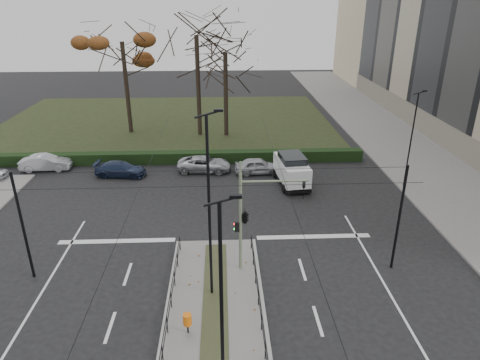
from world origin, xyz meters
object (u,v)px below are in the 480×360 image
object	(u,v)px
streetlamp_sidewalk	(411,139)
rust_tree	(122,42)
streetlamp_median_near	(222,312)
litter_bin	(187,320)
parked_car_fifth	(258,166)
parked_car_third	(121,169)
streetlamp_median_far	(210,208)
bare_tree_center	(197,43)
parked_car_second	(46,163)
bare_tree_near	(225,59)
parked_car_fourth	(204,164)
white_van	(292,169)
traffic_light	(247,215)

from	to	relation	value
streetlamp_sidewalk	rust_tree	size ratio (longest dim) A/B	0.60
streetlamp_median_near	rust_tree	bearing A→B (deg)	105.82
litter_bin	rust_tree	size ratio (longest dim) A/B	0.08
streetlamp_median_near	parked_car_fifth	bearing A→B (deg)	82.15
parked_car_third	parked_car_fifth	size ratio (longest dim) A/B	1.07
streetlamp_median_far	bare_tree_center	size ratio (longest dim) A/B	0.69
streetlamp_median_near	streetlamp_sidewalk	distance (m)	23.59
parked_car_second	parked_car_third	xyz separation A→B (m)	(6.62, -1.57, -0.07)
rust_tree	bare_tree_near	bearing A→B (deg)	-9.01
litter_bin	rust_tree	xyz separation A→B (m)	(-8.23, 30.70, 8.61)
bare_tree_near	rust_tree	bearing A→B (deg)	170.99
bare_tree_center	parked_car_fourth	bearing A→B (deg)	-85.51
bare_tree_near	white_van	bearing A→B (deg)	-69.27
rust_tree	bare_tree_center	distance (m)	7.65
traffic_light	streetlamp_median_near	distance (m)	8.65
streetlamp_sidewalk	parked_car_fifth	world-z (taller)	streetlamp_sidewalk
litter_bin	parked_car_fifth	size ratio (longest dim) A/B	0.25
rust_tree	streetlamp_sidewalk	bearing A→B (deg)	-33.12
streetlamp_sidewalk	parked_car_fourth	bearing A→B (deg)	165.43
streetlamp_sidewalk	bare_tree_near	xyz separation A→B (m)	(-13.58, 13.96, 4.04)
bare_tree_center	parked_car_fifth	size ratio (longest dim) A/B	3.46
bare_tree_near	parked_car_fifth	distance (m)	13.12
streetlamp_median_far	rust_tree	size ratio (longest dim) A/B	0.75
traffic_light	parked_car_fifth	xyz separation A→B (m)	(1.77, 13.71, -2.68)
streetlamp_median_far	bare_tree_near	world-z (taller)	bare_tree_near
streetlamp_median_near	white_van	xyz separation A→B (m)	(5.47, 19.86, -3.13)
parked_car_third	parked_car_fourth	size ratio (longest dim) A/B	0.92
traffic_light	parked_car_fifth	size ratio (longest dim) A/B	1.42
traffic_light	bare_tree_near	distance (m)	24.77
parked_car_fourth	bare_tree_center	size ratio (longest dim) A/B	0.34
streetlamp_sidewalk	streetlamp_median_near	bearing A→B (deg)	-126.86
litter_bin	bare_tree_center	xyz separation A→B (m)	(-0.69, 29.39, 8.59)
litter_bin	bare_tree_near	size ratio (longest dim) A/B	0.09
traffic_light	parked_car_third	xyz separation A→B (m)	(-9.56, 13.64, -2.74)
streetlamp_sidewalk	parked_car_second	size ratio (longest dim) A/B	1.79
traffic_light	white_van	xyz separation A→B (m)	(4.19, 11.37, -2.07)
streetlamp_median_near	streetlamp_sidewalk	world-z (taller)	streetlamp_median_near
white_van	bare_tree_near	xyz separation A→B (m)	(-4.91, 12.97, 6.66)
traffic_light	bare_tree_near	bearing A→B (deg)	91.69
bare_tree_near	litter_bin	bearing A→B (deg)	-94.14
streetlamp_sidewalk	traffic_light	bearing A→B (deg)	-141.10
parked_car_third	white_van	distance (m)	13.95
white_van	parked_car_fifth	world-z (taller)	white_van
parked_car_fourth	rust_tree	bearing A→B (deg)	40.17
traffic_light	parked_car_third	distance (m)	16.88
streetlamp_median_far	parked_car_third	xyz separation A→B (m)	(-7.75, 15.67, -4.24)
parked_car_fourth	bare_tree_center	bearing A→B (deg)	8.82
streetlamp_sidewalk	bare_tree_center	distance (m)	22.42
streetlamp_median_near	white_van	bearing A→B (deg)	74.59
traffic_light	streetlamp_sidewalk	size ratio (longest dim) A/B	0.75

